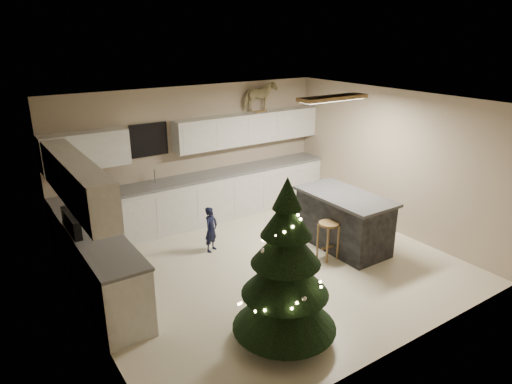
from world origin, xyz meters
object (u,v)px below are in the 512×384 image
Objects in this scene: bar_stool at (328,232)px; toddler at (211,229)px; rocking_horse at (260,96)px; island at (343,220)px; christmas_tree at (285,277)px.

toddler is at bearing 138.00° from bar_stool.
bar_stool is at bearing 169.12° from rocking_horse.
bar_stool is 1.95m from toddler.
island reaches higher than bar_stool.
island is at bearing 31.70° from christmas_tree.
island is 0.82× the size of christmas_tree.
toddler is at bearing 124.09° from rocking_horse.
rocking_horse is (-0.06, 2.45, 1.83)m from island.
bar_stool is at bearing -71.01° from toddler.
rocking_horse is at bearing 91.45° from island.
christmas_tree is 2.65m from toddler.
christmas_tree is at bearing -145.64° from bar_stool.
christmas_tree is (-2.38, -1.47, 0.37)m from island.
toddler is 3.02m from rocking_horse.
island is at bearing -179.62° from rocking_horse.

